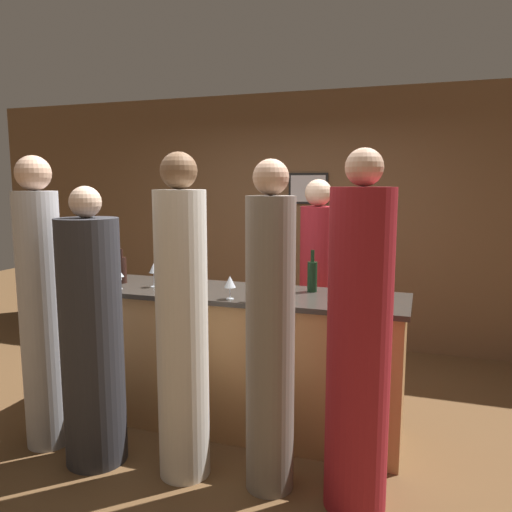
{
  "coord_description": "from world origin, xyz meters",
  "views": [
    {
      "loc": [
        1.36,
        -3.32,
        1.8
      ],
      "look_at": [
        0.21,
        0.1,
        1.28
      ],
      "focal_mm": 35.0,
      "sensor_mm": 36.0,
      "label": 1
    }
  ],
  "objects_px": {
    "guest_4": "(42,310)",
    "wine_bottle_0": "(312,276)",
    "guest_0": "(270,338)",
    "guest_1": "(92,339)",
    "guest_2": "(182,328)",
    "guest_3": "(359,347)",
    "wine_bottle_1": "(121,270)",
    "bartender": "(317,292)"
  },
  "relations": [
    {
      "from": "guest_0",
      "to": "guest_2",
      "type": "relative_size",
      "value": 0.98
    },
    {
      "from": "guest_1",
      "to": "wine_bottle_1",
      "type": "distance_m",
      "value": 0.85
    },
    {
      "from": "guest_4",
      "to": "wine_bottle_1",
      "type": "bearing_deg",
      "value": 74.11
    },
    {
      "from": "guest_4",
      "to": "wine_bottle_1",
      "type": "relative_size",
      "value": 7.31
    },
    {
      "from": "bartender",
      "to": "guest_1",
      "type": "relative_size",
      "value": 1.03
    },
    {
      "from": "guest_2",
      "to": "wine_bottle_0",
      "type": "distance_m",
      "value": 1.07
    },
    {
      "from": "bartender",
      "to": "guest_2",
      "type": "relative_size",
      "value": 0.93
    },
    {
      "from": "guest_0",
      "to": "wine_bottle_0",
      "type": "distance_m",
      "value": 0.86
    },
    {
      "from": "guest_2",
      "to": "guest_4",
      "type": "distance_m",
      "value": 1.07
    },
    {
      "from": "wine_bottle_0",
      "to": "wine_bottle_1",
      "type": "bearing_deg",
      "value": -173.74
    },
    {
      "from": "guest_3",
      "to": "guest_4",
      "type": "relative_size",
      "value": 1.0
    },
    {
      "from": "guest_3",
      "to": "wine_bottle_1",
      "type": "xyz_separation_m",
      "value": [
        -1.93,
        0.68,
        0.21
      ]
    },
    {
      "from": "guest_1",
      "to": "wine_bottle_0",
      "type": "bearing_deg",
      "value": 36.42
    },
    {
      "from": "guest_4",
      "to": "bartender",
      "type": "bearing_deg",
      "value": 43.28
    },
    {
      "from": "guest_2",
      "to": "bartender",
      "type": "bearing_deg",
      "value": 71.43
    },
    {
      "from": "bartender",
      "to": "wine_bottle_1",
      "type": "relative_size",
      "value": 6.78
    },
    {
      "from": "bartender",
      "to": "guest_2",
      "type": "bearing_deg",
      "value": 71.43
    },
    {
      "from": "bartender",
      "to": "guest_1",
      "type": "xyz_separation_m",
      "value": [
        -1.13,
        -1.56,
        -0.05
      ]
    },
    {
      "from": "guest_0",
      "to": "guest_1",
      "type": "distance_m",
      "value": 1.17
    },
    {
      "from": "guest_4",
      "to": "wine_bottle_0",
      "type": "xyz_separation_m",
      "value": [
        1.68,
        0.83,
        0.19
      ]
    },
    {
      "from": "guest_1",
      "to": "guest_3",
      "type": "bearing_deg",
      "value": 2.15
    },
    {
      "from": "guest_0",
      "to": "guest_4",
      "type": "xyz_separation_m",
      "value": [
        -1.61,
        -0.0,
        0.03
      ]
    },
    {
      "from": "guest_0",
      "to": "wine_bottle_0",
      "type": "height_order",
      "value": "guest_0"
    },
    {
      "from": "guest_1",
      "to": "wine_bottle_1",
      "type": "xyz_separation_m",
      "value": [
        -0.26,
        0.74,
        0.31
      ]
    },
    {
      "from": "guest_0",
      "to": "wine_bottle_1",
      "type": "xyz_separation_m",
      "value": [
        -1.42,
        0.66,
        0.21
      ]
    },
    {
      "from": "guest_1",
      "to": "bartender",
      "type": "bearing_deg",
      "value": 54.14
    },
    {
      "from": "guest_2",
      "to": "wine_bottle_1",
      "type": "relative_size",
      "value": 7.31
    },
    {
      "from": "bartender",
      "to": "wine_bottle_0",
      "type": "bearing_deg",
      "value": 98.61
    },
    {
      "from": "guest_2",
      "to": "guest_3",
      "type": "distance_m",
      "value": 1.05
    },
    {
      "from": "guest_0",
      "to": "wine_bottle_0",
      "type": "bearing_deg",
      "value": 85.56
    },
    {
      "from": "bartender",
      "to": "wine_bottle_0",
      "type": "height_order",
      "value": "bartender"
    },
    {
      "from": "guest_0",
      "to": "guest_3",
      "type": "distance_m",
      "value": 0.51
    },
    {
      "from": "guest_0",
      "to": "guest_1",
      "type": "relative_size",
      "value": 1.08
    },
    {
      "from": "bartender",
      "to": "guest_0",
      "type": "xyz_separation_m",
      "value": [
        0.03,
        -1.48,
        0.04
      ]
    },
    {
      "from": "guest_3",
      "to": "guest_2",
      "type": "bearing_deg",
      "value": -178.99
    },
    {
      "from": "guest_1",
      "to": "guest_4",
      "type": "distance_m",
      "value": 0.47
    },
    {
      "from": "guest_0",
      "to": "guest_3",
      "type": "xyz_separation_m",
      "value": [
        0.51,
        -0.02,
        0.01
      ]
    },
    {
      "from": "guest_2",
      "to": "guest_4",
      "type": "height_order",
      "value": "same"
    },
    {
      "from": "bartender",
      "to": "guest_4",
      "type": "relative_size",
      "value": 0.93
    },
    {
      "from": "guest_0",
      "to": "wine_bottle_1",
      "type": "bearing_deg",
      "value": 155.02
    },
    {
      "from": "guest_0",
      "to": "guest_2",
      "type": "height_order",
      "value": "guest_2"
    },
    {
      "from": "bartender",
      "to": "guest_3",
      "type": "height_order",
      "value": "guest_3"
    }
  ]
}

